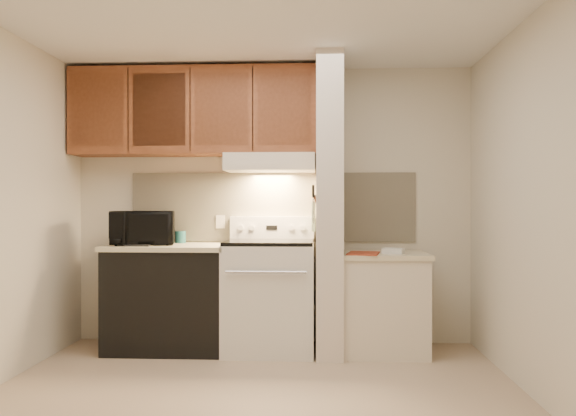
{
  "coord_description": "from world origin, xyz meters",
  "views": [
    {
      "loc": [
        0.4,
        -3.64,
        1.25
      ],
      "look_at": [
        0.18,
        0.75,
        1.23
      ],
      "focal_mm": 35.0,
      "sensor_mm": 36.0,
      "label": 1
    }
  ],
  "objects": [
    {
      "name": "knife_handle_d",
      "position": [
        0.38,
        1.18,
        1.37
      ],
      "size": [
        0.02,
        0.02,
        0.1
      ],
      "primitive_type": "cylinder",
      "color": "black",
      "rests_on": "knife_strip"
    },
    {
      "name": "wall_back",
      "position": [
        0.0,
        1.5,
        1.25
      ],
      "size": [
        3.6,
        2.5,
        0.02
      ],
      "primitive_type": "cube",
      "rotation": [
        1.57,
        0.0,
        0.0
      ],
      "color": "beige",
      "rests_on": "floor"
    },
    {
      "name": "range_knob_left_inner",
      "position": [
        -0.18,
        1.4,
        1.05
      ],
      "size": [
        0.05,
        0.02,
        0.05
      ],
      "primitive_type": "cylinder",
      "rotation": [
        1.57,
        0.0,
        0.0
      ],
      "color": "silver",
      "rests_on": "range_backguard"
    },
    {
      "name": "ceiling",
      "position": [
        0.0,
        0.0,
        2.5
      ],
      "size": [
        3.6,
        3.6,
        0.0
      ],
      "primitive_type": "plane",
      "rotation": [
        3.14,
        0.0,
        0.0
      ],
      "color": "white",
      "rests_on": "wall_back"
    },
    {
      "name": "outlet",
      "position": [
        -0.48,
        1.48,
        1.1
      ],
      "size": [
        0.08,
        0.01,
        0.12
      ],
      "primitive_type": "cube",
      "color": "beige",
      "rests_on": "backsplash"
    },
    {
      "name": "cab_door_b",
      "position": [
        -0.96,
        1.17,
        2.08
      ],
      "size": [
        0.46,
        0.01,
        0.63
      ],
      "primitive_type": "cube",
      "color": "brown",
      "rests_on": "upper_cabinets"
    },
    {
      "name": "range_hood",
      "position": [
        0.0,
        1.28,
        1.62
      ],
      "size": [
        0.78,
        0.44,
        0.15
      ],
      "primitive_type": "cube",
      "color": "beige",
      "rests_on": "upper_cabinets"
    },
    {
      "name": "white_box",
      "position": [
        1.04,
        1.05,
        0.87
      ],
      "size": [
        0.2,
        0.17,
        0.04
      ],
      "primitive_type": "cube",
      "rotation": [
        0.0,
        0.0,
        -0.4
      ],
      "color": "white",
      "rests_on": "right_countertop"
    },
    {
      "name": "knife_blade_b",
      "position": [
        0.38,
        1.01,
        1.21
      ],
      "size": [
        0.01,
        0.04,
        0.18
      ],
      "primitive_type": "cube",
      "color": "silver",
      "rests_on": "knife_strip"
    },
    {
      "name": "upper_cabinets",
      "position": [
        -0.69,
        1.32,
        2.08
      ],
      "size": [
        2.18,
        0.33,
        0.77
      ],
      "primitive_type": "cube",
      "color": "brown",
      "rests_on": "wall_back"
    },
    {
      "name": "cab_gap_a",
      "position": [
        -1.23,
        1.16,
        2.08
      ],
      "size": [
        0.01,
        0.01,
        0.73
      ],
      "primitive_type": "cube",
      "color": "black",
      "rests_on": "upper_cabinets"
    },
    {
      "name": "teal_jar",
      "position": [
        -0.83,
        1.39,
        0.96
      ],
      "size": [
        0.12,
        0.12,
        0.11
      ],
      "primitive_type": "cylinder",
      "rotation": [
        0.0,
        0.0,
        0.23
      ],
      "color": "#246366",
      "rests_on": "left_countertop"
    },
    {
      "name": "knife_blade_d",
      "position": [
        0.38,
        1.18,
        1.22
      ],
      "size": [
        0.01,
        0.04,
        0.16
      ],
      "primitive_type": "cube",
      "color": "silver",
      "rests_on": "knife_strip"
    },
    {
      "name": "range_knob_left_outer",
      "position": [
        -0.28,
        1.4,
        1.05
      ],
      "size": [
        0.05,
        0.02,
        0.05
      ],
      "primitive_type": "cylinder",
      "rotation": [
        1.57,
        0.0,
        0.0
      ],
      "color": "silver",
      "rests_on": "range_backguard"
    },
    {
      "name": "knife_blade_a",
      "position": [
        0.38,
        0.95,
        1.22
      ],
      "size": [
        0.01,
        0.03,
        0.16
      ],
      "primitive_type": "cube",
      "color": "silver",
      "rests_on": "knife_strip"
    },
    {
      "name": "knife_handle_c",
      "position": [
        0.38,
        1.09,
        1.37
      ],
      "size": [
        0.02,
        0.02,
        0.1
      ],
      "primitive_type": "cylinder",
      "color": "black",
      "rests_on": "knife_strip"
    },
    {
      "name": "range_knob_right_inner",
      "position": [
        0.18,
        1.4,
        1.05
      ],
      "size": [
        0.05,
        0.02,
        0.05
      ],
      "primitive_type": "cylinder",
      "rotation": [
        1.57,
        0.0,
        0.0
      ],
      "color": "silver",
      "rests_on": "range_backguard"
    },
    {
      "name": "range_knob_right_outer",
      "position": [
        0.28,
        1.4,
        1.05
      ],
      "size": [
        0.05,
        0.02,
        0.05
      ],
      "primitive_type": "cylinder",
      "rotation": [
        1.57,
        0.0,
        0.0
      ],
      "color": "silver",
      "rests_on": "range_backguard"
    },
    {
      "name": "floor",
      "position": [
        0.0,
        0.0,
        0.0
      ],
      "size": [
        3.6,
        3.6,
        0.0
      ],
      "primitive_type": "plane",
      "color": "tan",
      "rests_on": "ground"
    },
    {
      "name": "left_countertop",
      "position": [
        -0.88,
        1.17,
        0.89
      ],
      "size": [
        1.04,
        0.67,
        0.04
      ],
      "primitive_type": "cube",
      "color": "beige",
      "rests_on": "dishwasher_front"
    },
    {
      "name": "cab_door_c",
      "position": [
        -0.42,
        1.17,
        2.08
      ],
      "size": [
        0.46,
        0.01,
        0.63
      ],
      "primitive_type": "cube",
      "color": "brown",
      "rests_on": "upper_cabinets"
    },
    {
      "name": "cab_gap_b",
      "position": [
        -0.69,
        1.16,
        2.08
      ],
      "size": [
        0.01,
        0.01,
        0.73
      ],
      "primitive_type": "cube",
      "color": "black",
      "rests_on": "upper_cabinets"
    },
    {
      "name": "hood_lip",
      "position": [
        0.0,
        1.07,
        1.58
      ],
      "size": [
        0.78,
        0.04,
        0.06
      ],
      "primitive_type": "cube",
      "color": "beige",
      "rests_on": "range_hood"
    },
    {
      "name": "range_backguard",
      "position": [
        0.0,
        1.44,
        1.05
      ],
      "size": [
        0.76,
        0.08,
        0.2
      ],
      "primitive_type": "cube",
      "color": "silver",
      "rests_on": "range_body"
    },
    {
      "name": "knife_handle_e",
      "position": [
        0.38,
        1.26,
        1.37
      ],
      "size": [
        0.02,
        0.02,
        0.1
      ],
      "primitive_type": "cylinder",
      "color": "black",
      "rests_on": "knife_strip"
    },
    {
      "name": "right_countertop",
      "position": [
        0.97,
        1.15,
        0.83
      ],
      "size": [
        0.74,
        0.64,
        0.04
      ],
      "primitive_type": "cube",
      "color": "beige",
      "rests_on": "right_cab_base"
    },
    {
      "name": "knife_handle_b",
      "position": [
        0.38,
        1.02,
        1.37
      ],
      "size": [
        0.02,
        0.02,
        0.1
      ],
      "primitive_type": "cylinder",
      "color": "black",
      "rests_on": "knife_strip"
    },
    {
      "name": "range_display",
      "position": [
        0.0,
        1.4,
        1.05
      ],
      "size": [
        0.1,
        0.01,
        0.04
      ],
      "primitive_type": "cube",
      "color": "black",
      "rests_on": "range_backguard"
    },
    {
      "name": "range_body",
      "position": [
        0.0,
        1.16,
        0.46
      ],
      "size": [
        0.76,
        0.65,
        0.92
      ],
      "primitive_type": "cube",
      "color": "silver",
      "rests_on": "floor"
    },
    {
      "name": "backsplash",
      "position": [
        0.0,
        1.49,
        1.24
      ],
      "size": [
        2.6,
        0.02,
        0.63
      ],
      "primitive_type": "cube",
      "color": "beige",
      "rests_on": "wall_back"
    },
    {
      "name": "microwave",
      "position": [
        -1.1,
        1.15,
        1.06
      ],
      "size": [
        0.59,
        0.46,
        0.29
      ],
      "primitive_type": "imported",
      "rotation": [
        0.0,
        0.0,
        0.22
      ],
      "color": "black",
      "rests_on": "left_countertop"
    },
    {
      "name": "cooktop",
      "position": [
        0.0,
        1.16,
        0.94
      ],
      "size": [
        0.74,
        0.64,
        0.03
      ],
      "primitive_type": "cube",
      "color": "black",
      "rests_on": "range_body"
    },
    {
      "name": "cab_door_a",
      "position": [
        -1.51,
        1.17,
        2.08
      ],
      "size": [
        0.46,
        0.01,
        0.63
      ],
      "primitive_type": "cube",
      "color": "brown",
      "rests_on": "upper_cabinets"
    },
    {
      "name": "oven_handle",
      "position": [
        0.0,
        0.8,
        0.72
      ],
      "size": [
        0.65,
        0.02,
        0.02
      ],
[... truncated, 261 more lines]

